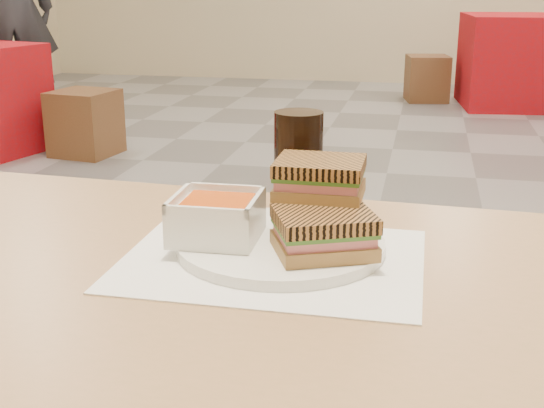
% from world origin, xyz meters
% --- Properties ---
extents(main_table, '(1.24, 0.76, 0.75)m').
position_xyz_m(main_table, '(-0.11, -2.07, 0.64)').
color(main_table, '#9E7049').
rests_on(main_table, ground).
extents(tray_liner, '(0.38, 0.29, 0.00)m').
position_xyz_m(tray_liner, '(0.01, -2.02, 0.75)').
color(tray_liner, white).
rests_on(tray_liner, main_table).
extents(plate, '(0.27, 0.27, 0.01)m').
position_xyz_m(plate, '(0.02, -1.98, 0.76)').
color(plate, white).
rests_on(plate, tray_liner).
extents(soup_bowl, '(0.11, 0.11, 0.06)m').
position_xyz_m(soup_bowl, '(-0.06, -2.00, 0.79)').
color(soup_bowl, white).
rests_on(soup_bowl, plate).
extents(panini_lower, '(0.15, 0.14, 0.05)m').
position_xyz_m(panini_lower, '(0.08, -2.02, 0.79)').
color(panini_lower, '#9A7243').
rests_on(panini_lower, plate).
extents(panini_upper, '(0.11, 0.09, 0.05)m').
position_xyz_m(panini_upper, '(0.06, -1.95, 0.84)').
color(panini_upper, '#9A7243').
rests_on(panini_upper, panini_lower).
extents(cola_glass, '(0.07, 0.07, 0.16)m').
position_xyz_m(cola_glass, '(0.01, -1.82, 0.83)').
color(cola_glass, black).
rests_on(cola_glass, main_table).
extents(bg_table_2, '(0.97, 0.97, 0.78)m').
position_xyz_m(bg_table_2, '(0.94, 3.77, 0.39)').
color(bg_table_2, '#B7040B').
rests_on(bg_table_2, ground).
extents(bg_chair_0r, '(0.41, 0.41, 0.41)m').
position_xyz_m(bg_chair_0r, '(-1.91, 1.32, 0.20)').
color(bg_chair_0r, brown).
rests_on(bg_chair_0r, ground).
extents(bg_chair_2l, '(0.42, 0.42, 0.41)m').
position_xyz_m(bg_chair_2l, '(0.19, 3.89, 0.20)').
color(bg_chair_2l, brown).
rests_on(bg_chair_2l, ground).
extents(patron_a, '(0.77, 0.71, 1.75)m').
position_xyz_m(patron_a, '(-2.79, 2.04, 0.88)').
color(patron_a, black).
rests_on(patron_a, ground).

